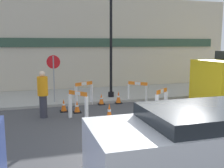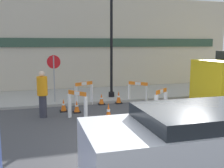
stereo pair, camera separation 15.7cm
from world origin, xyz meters
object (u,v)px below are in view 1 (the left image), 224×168
stop_sign (54,71)px  person_worker (43,93)px  streetlamp_post (111,26)px  parked_car_1 (211,144)px

stop_sign → person_worker: 2.24m
streetlamp_post → parked_car_1: size_ratio=1.22×
stop_sign → person_worker: size_ratio=1.21×
person_worker → parked_car_1: bearing=-73.9°
streetlamp_post → parked_car_1: (-0.58, -8.46, -2.67)m
streetlamp_post → person_worker: bearing=-143.6°
streetlamp_post → person_worker: 4.94m
streetlamp_post → person_worker: streetlamp_post is taller
person_worker → parked_car_1: (2.77, -6.00, -0.01)m
person_worker → stop_sign: bearing=66.3°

